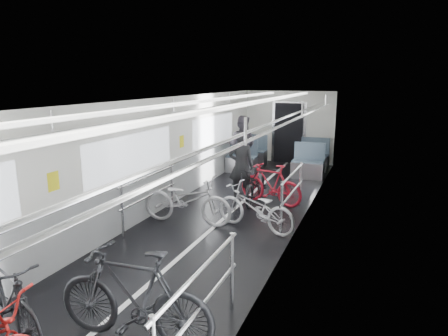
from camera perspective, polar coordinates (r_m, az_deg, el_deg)
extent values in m
cube|color=black|center=(7.39, -2.69, -9.47)|extent=(3.00, 14.00, 0.01)
cube|color=white|center=(6.86, -2.89, 9.44)|extent=(3.00, 14.00, 0.02)
cube|color=silver|center=(7.75, -12.99, 0.52)|extent=(0.02, 14.00, 2.40)
cube|color=silver|center=(6.58, 9.25, -1.44)|extent=(0.02, 14.00, 2.40)
cube|color=silver|center=(13.64, 9.28, 5.78)|extent=(3.00, 0.02, 2.40)
cube|color=white|center=(7.39, -2.69, -9.45)|extent=(0.08, 13.80, 0.01)
cube|color=gray|center=(7.92, -12.54, -4.81)|extent=(0.01, 13.90, 0.90)
cube|color=gray|center=(6.80, 8.78, -7.56)|extent=(0.01, 13.90, 0.90)
cube|color=white|center=(7.69, -12.87, 1.97)|extent=(0.01, 10.80, 0.75)
cube|color=white|center=(6.54, 9.06, 0.29)|extent=(0.01, 10.80, 0.75)
cube|color=white|center=(7.10, -7.00, 8.98)|extent=(0.14, 13.40, 0.05)
cube|color=white|center=(6.66, 1.49, 8.84)|extent=(0.14, 13.40, 0.05)
cube|color=black|center=(13.60, 9.19, 4.92)|extent=(0.95, 0.10, 2.00)
imported|color=black|center=(5.07, -28.56, -16.00)|extent=(1.65, 0.96, 0.96)
imported|color=#99989C|center=(7.81, -5.31, -4.56)|extent=(1.86, 0.72, 0.96)
imported|color=black|center=(4.50, -12.72, -17.42)|extent=(1.84, 0.64, 1.09)
imported|color=silver|center=(7.48, 4.43, -5.70)|extent=(1.74, 0.99, 0.87)
imported|color=#AF1525|center=(9.05, 6.68, -2.29)|extent=(1.61, 0.83, 0.93)
imported|color=black|center=(9.16, 4.61, -2.33)|extent=(0.63, 1.64, 0.85)
imported|color=black|center=(9.28, 2.47, 0.29)|extent=(0.67, 0.53, 1.60)
imported|color=#2D2A31|center=(11.71, 2.58, 3.23)|extent=(0.88, 0.70, 1.75)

